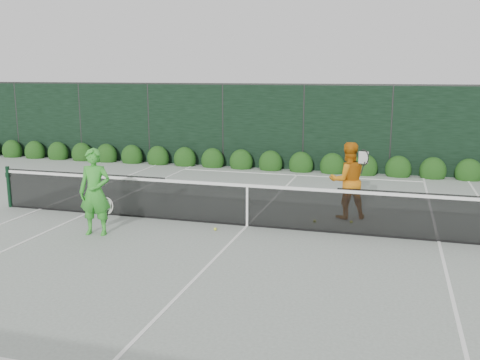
# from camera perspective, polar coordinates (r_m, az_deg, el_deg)

# --- Properties ---
(ground) EXTENTS (80.00, 80.00, 0.00)m
(ground) POSITION_cam_1_polar(r_m,az_deg,el_deg) (12.21, 0.76, -4.94)
(ground) COLOR gray
(ground) RESTS_ON ground
(tennis_net) EXTENTS (12.90, 0.10, 1.07)m
(tennis_net) POSITION_cam_1_polar(r_m,az_deg,el_deg) (12.08, 0.66, -2.51)
(tennis_net) COLOR #10311D
(tennis_net) RESTS_ON ground
(player_woman) EXTENTS (0.74, 0.55, 1.87)m
(player_woman) POSITION_cam_1_polar(r_m,az_deg,el_deg) (11.79, -15.21, -1.25)
(player_woman) COLOR green
(player_woman) RESTS_ON ground
(player_man) EXTENTS (1.09, 0.98, 1.84)m
(player_man) POSITION_cam_1_polar(r_m,az_deg,el_deg) (12.95, 11.42, -0.04)
(player_man) COLOR orange
(player_man) RESTS_ON ground
(court_lines) EXTENTS (11.03, 23.83, 0.01)m
(court_lines) POSITION_cam_1_polar(r_m,az_deg,el_deg) (12.21, 0.76, -4.91)
(court_lines) COLOR white
(court_lines) RESTS_ON ground
(windscreen_fence) EXTENTS (32.00, 21.07, 3.06)m
(windscreen_fence) POSITION_cam_1_polar(r_m,az_deg,el_deg) (9.34, -3.64, -0.49)
(windscreen_fence) COLOR black
(windscreen_fence) RESTS_ON ground
(hedge_row) EXTENTS (31.66, 0.65, 0.94)m
(hedge_row) POSITION_cam_1_polar(r_m,az_deg,el_deg) (18.98, 6.52, 1.61)
(hedge_row) COLOR #10340E
(hedge_row) RESTS_ON ground
(tennis_balls) EXTENTS (2.92, 1.49, 0.07)m
(tennis_balls) POSITION_cam_1_polar(r_m,az_deg,el_deg) (12.32, 5.89, -4.69)
(tennis_balls) COLOR #C7D32E
(tennis_balls) RESTS_ON ground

